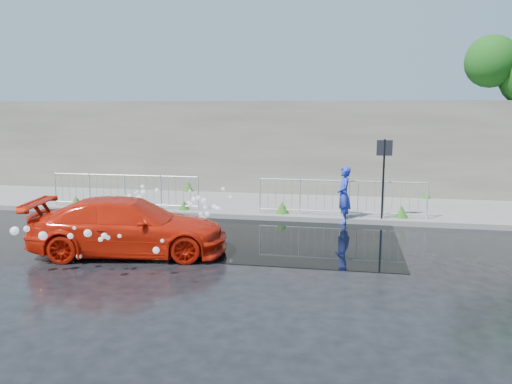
% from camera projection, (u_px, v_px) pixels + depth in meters
% --- Properties ---
extents(ground, '(90.00, 90.00, 0.00)m').
position_uv_depth(ground, '(217.00, 245.00, 12.50)').
color(ground, black).
rests_on(ground, ground).
extents(pavement, '(30.00, 4.00, 0.15)m').
position_uv_depth(pavement, '(254.00, 205.00, 17.34)').
color(pavement, slate).
rests_on(pavement, ground).
extents(curb, '(30.00, 0.25, 0.16)m').
position_uv_depth(curb, '(242.00, 216.00, 15.39)').
color(curb, slate).
rests_on(curb, ground).
extents(retaining_wall, '(30.00, 0.60, 3.50)m').
position_uv_depth(retaining_wall, '(265.00, 147.00, 19.17)').
color(retaining_wall, '#5A554C').
rests_on(retaining_wall, pavement).
extents(puddle, '(8.00, 5.00, 0.01)m').
position_uv_depth(puddle, '(245.00, 236.00, 13.38)').
color(puddle, black).
rests_on(puddle, ground).
extents(sign_post, '(0.45, 0.06, 2.50)m').
position_uv_depth(sign_post, '(384.00, 166.00, 14.47)').
color(sign_post, black).
rests_on(sign_post, ground).
extents(railing_left, '(5.05, 0.05, 1.10)m').
position_uv_depth(railing_left, '(125.00, 190.00, 16.34)').
color(railing_left, silver).
rests_on(railing_left, pavement).
extents(railing_right, '(5.05, 0.05, 1.10)m').
position_uv_depth(railing_right, '(341.00, 197.00, 15.09)').
color(railing_right, silver).
rests_on(railing_right, pavement).
extents(weeds, '(12.17, 3.93, 0.38)m').
position_uv_depth(weeds, '(246.00, 200.00, 16.86)').
color(weeds, '#1F5616').
rests_on(weeds, pavement).
extents(water_spray, '(3.59, 5.65, 1.04)m').
position_uv_depth(water_spray, '(152.00, 214.00, 12.71)').
color(water_spray, white).
rests_on(water_spray, ground).
extents(red_car, '(4.78, 2.58, 1.31)m').
position_uv_depth(red_car, '(129.00, 226.00, 11.62)').
color(red_car, red).
rests_on(red_car, ground).
extents(person, '(0.50, 0.67, 1.70)m').
position_uv_depth(person, '(344.00, 195.00, 14.72)').
color(person, '#2435B6').
rests_on(person, ground).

